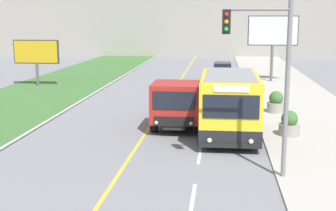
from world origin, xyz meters
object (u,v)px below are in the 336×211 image
Objects in this scene: city_bus at (229,105)px; planter_round_near at (289,125)px; planter_round_second at (276,103)px; billboard_small at (36,53)px; car_distant at (222,71)px; dump_truck at (178,104)px; billboard_large at (273,33)px; traffic_light_mast at (269,66)px.

city_bus reaches higher than planter_round_near.
city_bus is 4.76× the size of planter_round_second.
billboard_small is at bearing 140.87° from planter_round_near.
planter_round_second is at bearing -79.03° from car_distant.
billboard_large is at bearing 70.06° from dump_truck.
planter_round_second is (0.01, 5.44, 0.03)m from planter_round_near.
traffic_light_mast is at bearing -98.29° from planter_round_second.
car_distant is 5.79m from billboard_large.
billboard_large is at bearing 13.44° from billboard_small.
city_bus is at bearing -89.31° from car_distant.
planter_round_near is (17.91, -14.57, -2.05)m from billboard_small.
planter_round_second is at bearing 81.71° from traffic_light_mast.
planter_round_near is (5.30, -1.36, -0.63)m from dump_truck.
billboard_small is (-19.05, -4.55, -1.52)m from billboard_large.
dump_truck is at bearing 117.12° from traffic_light_mast.
car_distant is (-0.26, 21.39, -0.81)m from city_bus.
billboard_small is 3.00× the size of planter_round_second.
car_distant is 0.70× the size of traffic_light_mast.
dump_truck is at bearing -96.56° from car_distant.
billboard_large reaches higher than city_bus.
billboard_large reaches higher than dump_truck.
car_distant is at bearing 154.40° from billboard_large.
traffic_light_mast is 5.24× the size of planter_round_near.
city_bus is 21.41m from car_distant.
dump_truck reaches higher than car_distant.
traffic_light_mast is at bearing -87.03° from car_distant.
planter_round_second is (3.04, -15.68, -0.06)m from car_distant.
city_bus is at bearing -32.89° from dump_truck.
billboard_small is at bearing 133.67° from dump_truck.
billboard_small is at bearing -166.56° from billboard_large.
dump_truck reaches higher than planter_round_second.
billboard_small reaches higher than city_bus.
billboard_large is at bearing 86.59° from planter_round_near.
planter_round_near is 0.94× the size of planter_round_second.
billboard_large is 14.17m from planter_round_second.
billboard_small is (-14.88, -6.55, 1.96)m from car_distant.
billboard_large is 1.51× the size of billboard_small.
traffic_light_mast reaches higher than car_distant.
dump_truck is 5.51m from planter_round_near.
city_bus reaches higher than car_distant.
city_bus reaches higher than dump_truck.
billboard_small is (-15.14, 14.84, 1.15)m from city_bus.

